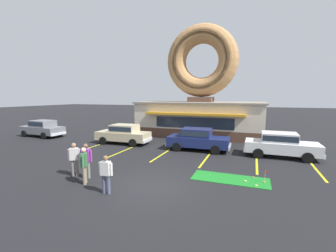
# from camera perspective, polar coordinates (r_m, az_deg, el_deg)

# --- Properties ---
(ground_plane) EXTENTS (160.00, 160.00, 0.00)m
(ground_plane) POSITION_cam_1_polar(r_m,az_deg,el_deg) (10.30, -4.33, -14.92)
(ground_plane) COLOR black
(donut_shop_building) EXTENTS (12.30, 6.75, 10.96)m
(donut_shop_building) POSITION_cam_1_polar(r_m,az_deg,el_deg) (23.09, 8.34, 7.02)
(donut_shop_building) COLOR brown
(donut_shop_building) RESTS_ON ground
(putting_mat) EXTENTS (3.56, 1.41, 0.03)m
(putting_mat) POSITION_cam_1_polar(r_m,az_deg,el_deg) (11.39, 15.47, -12.84)
(putting_mat) COLOR #197523
(putting_mat) RESTS_ON ground
(mini_donut_near_left) EXTENTS (0.13, 0.13, 0.04)m
(mini_donut_near_left) POSITION_cam_1_polar(r_m,az_deg,el_deg) (11.86, 20.78, -12.07)
(mini_donut_near_left) COLOR #A5724C
(mini_donut_near_left) RESTS_ON putting_mat
(mini_donut_near_right) EXTENTS (0.13, 0.13, 0.04)m
(mini_donut_near_right) POSITION_cam_1_polar(r_m,az_deg,el_deg) (11.45, 23.25, -12.91)
(mini_donut_near_right) COLOR #D17F47
(mini_donut_near_right) RESTS_ON putting_mat
(mini_donut_mid_left) EXTENTS (0.13, 0.13, 0.04)m
(mini_donut_mid_left) POSITION_cam_1_polar(r_m,az_deg,el_deg) (11.27, 19.03, -13.03)
(mini_donut_mid_left) COLOR #E5C666
(mini_donut_mid_left) RESTS_ON putting_mat
(mini_donut_mid_centre) EXTENTS (0.13, 0.13, 0.04)m
(mini_donut_mid_centre) POSITION_cam_1_polar(r_m,az_deg,el_deg) (10.90, 21.55, -13.88)
(mini_donut_mid_centre) COLOR #E5C666
(mini_donut_mid_centre) RESTS_ON putting_mat
(golf_ball) EXTENTS (0.04, 0.04, 0.04)m
(golf_ball) POSITION_cam_1_polar(r_m,az_deg,el_deg) (11.57, 10.62, -12.17)
(golf_ball) COLOR white
(golf_ball) RESTS_ON putting_mat
(putting_flag_pin) EXTENTS (0.13, 0.01, 0.55)m
(putting_flag_pin) POSITION_cam_1_polar(r_m,az_deg,el_deg) (11.34, 23.64, -11.05)
(putting_flag_pin) COLOR silver
(putting_flag_pin) RESTS_ON putting_mat
(car_grey) EXTENTS (4.64, 2.14, 1.60)m
(car_grey) POSITION_cam_1_polar(r_m,az_deg,el_deg) (25.16, -29.29, -0.39)
(car_grey) COLOR slate
(car_grey) RESTS_ON ground
(car_navy) EXTENTS (4.60, 2.06, 1.60)m
(car_navy) POSITION_cam_1_polar(r_m,az_deg,el_deg) (16.56, 7.54, -3.14)
(car_navy) COLOR navy
(car_navy) RESTS_ON ground
(car_white) EXTENTS (4.58, 2.03, 1.60)m
(car_white) POSITION_cam_1_polar(r_m,az_deg,el_deg) (16.29, 26.65, -4.08)
(car_white) COLOR silver
(car_white) RESTS_ON ground
(car_champagne) EXTENTS (4.61, 2.09, 1.60)m
(car_champagne) POSITION_cam_1_polar(r_m,az_deg,el_deg) (19.05, -11.21, -1.82)
(car_champagne) COLOR #BCAD89
(car_champagne) RESTS_ON ground
(pedestrian_blue_sweater_man) EXTENTS (0.59, 0.29, 1.58)m
(pedestrian_blue_sweater_man) POSITION_cam_1_polar(r_m,az_deg,el_deg) (9.57, -15.52, -11.38)
(pedestrian_blue_sweater_man) COLOR #474C66
(pedestrian_blue_sweater_man) RESTS_ON ground
(pedestrian_hooded_kid) EXTENTS (0.58, 0.33, 1.70)m
(pedestrian_hooded_kid) POSITION_cam_1_polar(r_m,az_deg,el_deg) (11.55, -20.09, -7.90)
(pedestrian_hooded_kid) COLOR slate
(pedestrian_hooded_kid) RESTS_ON ground
(pedestrian_leather_jacket_man) EXTENTS (0.40, 0.53, 1.68)m
(pedestrian_leather_jacket_man) POSITION_cam_1_polar(r_m,az_deg,el_deg) (10.86, -20.52, -8.98)
(pedestrian_leather_jacket_man) COLOR #7F7056
(pedestrian_leather_jacket_man) RESTS_ON ground
(pedestrian_clipboard_woman) EXTENTS (0.54, 0.38, 1.67)m
(pedestrian_clipboard_woman) POSITION_cam_1_polar(r_m,az_deg,el_deg) (12.07, -22.70, -7.46)
(pedestrian_clipboard_woman) COLOR slate
(pedestrian_clipboard_woman) RESTS_ON ground
(trash_bin) EXTENTS (0.57, 0.57, 0.97)m
(trash_bin) POSITION_cam_1_polar(r_m,az_deg,el_deg) (20.33, 25.63, -2.91)
(trash_bin) COLOR #51565B
(trash_bin) RESTS_ON ground
(parking_stripe_far_left) EXTENTS (0.12, 3.60, 0.01)m
(parking_stripe_far_left) POSITION_cam_1_polar(r_m,az_deg,el_deg) (18.34, -19.38, -5.24)
(parking_stripe_far_left) COLOR yellow
(parking_stripe_far_left) RESTS_ON ground
(parking_stripe_left) EXTENTS (0.12, 3.60, 0.01)m
(parking_stripe_left) POSITION_cam_1_polar(r_m,az_deg,el_deg) (16.60, -11.40, -6.28)
(parking_stripe_left) COLOR yellow
(parking_stripe_left) RESTS_ON ground
(parking_stripe_mid_left) EXTENTS (0.12, 3.60, 0.01)m
(parking_stripe_mid_left) POSITION_cam_1_polar(r_m,az_deg,el_deg) (15.24, -1.73, -7.37)
(parking_stripe_mid_left) COLOR yellow
(parking_stripe_mid_left) RESTS_ON ground
(parking_stripe_centre) EXTENTS (0.12, 3.60, 0.01)m
(parking_stripe_centre) POSITION_cam_1_polar(r_m,az_deg,el_deg) (14.40, 9.48, -8.38)
(parking_stripe_centre) COLOR yellow
(parking_stripe_centre) RESTS_ON ground
(parking_stripe_mid_right) EXTENTS (0.12, 3.60, 0.01)m
(parking_stripe_mid_right) POSITION_cam_1_polar(r_m,az_deg,el_deg) (14.15, 21.62, -9.10)
(parking_stripe_mid_right) COLOR yellow
(parking_stripe_mid_right) RESTS_ON ground
(parking_stripe_right) EXTENTS (0.12, 3.60, 0.01)m
(parking_stripe_right) POSITION_cam_1_polar(r_m,az_deg,el_deg) (14.54, 33.68, -9.42)
(parking_stripe_right) COLOR yellow
(parking_stripe_right) RESTS_ON ground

